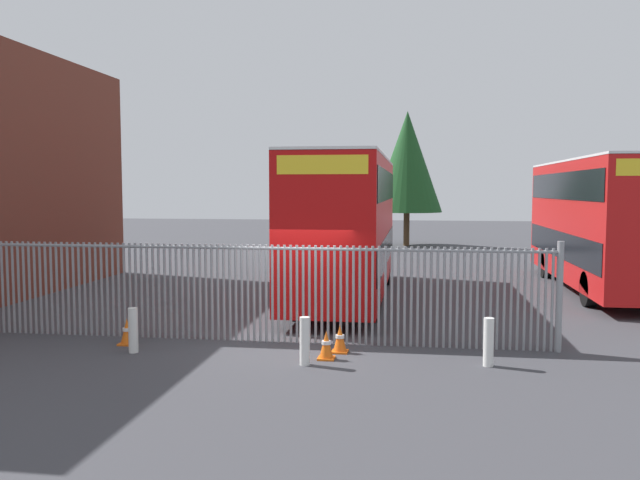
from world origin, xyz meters
name	(u,v)px	position (x,y,z in m)	size (l,w,h in m)	color
ground_plane	(337,289)	(0.00, 8.00, 0.00)	(100.00, 100.00, 0.00)	#3D3D42
palisade_fence	(224,289)	(-1.62, 0.00, 1.18)	(14.75, 0.14, 2.35)	gray
double_decker_bus_near_gate	(599,219)	(8.82, 8.97, 2.42)	(2.54, 10.81, 4.42)	red
double_decker_bus_behind_fence_left	(346,222)	(0.53, 6.11, 2.42)	(2.54, 10.81, 4.42)	#B70C0C
bollard_near_left	(133,330)	(-3.19, -1.36, 0.47)	(0.20, 0.20, 0.95)	silver
bollard_center_front	(305,341)	(0.55, -1.81, 0.47)	(0.20, 0.20, 0.95)	silver
bollard_near_right	(489,342)	(4.10, -1.37, 0.47)	(0.20, 0.20, 0.95)	silver
traffic_cone_by_gate	(340,339)	(1.12, -0.74, 0.29)	(0.34, 0.34, 0.59)	orange
traffic_cone_mid_forecourt	(127,332)	(-3.63, -0.73, 0.29)	(0.34, 0.34, 0.59)	orange
traffic_cone_near_kerb	(326,345)	(0.91, -1.31, 0.29)	(0.34, 0.34, 0.59)	orange
tree_tall_back	(407,162)	(2.16, 25.68, 5.08)	(4.25, 4.25, 8.13)	#4C3823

